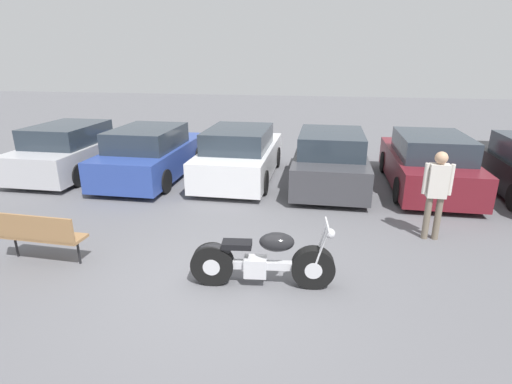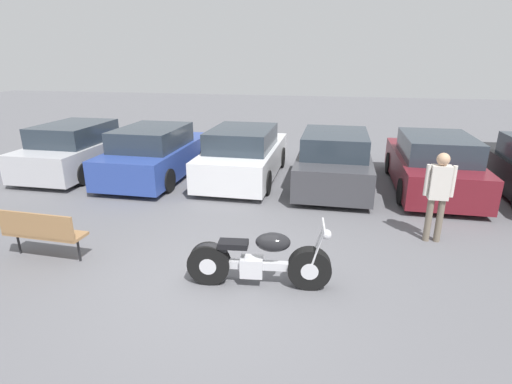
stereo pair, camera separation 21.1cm
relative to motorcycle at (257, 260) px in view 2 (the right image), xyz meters
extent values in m
plane|color=slate|center=(-0.57, -0.05, -0.41)|extent=(60.00, 60.00, 0.00)
cylinder|color=black|center=(0.78, 0.08, -0.09)|extent=(0.67, 0.27, 0.65)
cylinder|color=silver|center=(0.78, 0.08, -0.09)|extent=(0.28, 0.25, 0.26)
cylinder|color=black|center=(-0.73, -0.08, -0.09)|extent=(0.67, 0.27, 0.65)
cylinder|color=silver|center=(-0.73, -0.08, -0.09)|extent=(0.28, 0.25, 0.26)
cube|color=silver|center=(0.02, 0.00, -0.07)|extent=(1.17, 0.23, 0.12)
cube|color=silver|center=(-0.08, -0.01, -0.11)|extent=(0.36, 0.27, 0.30)
ellipsoid|color=black|center=(0.23, 0.02, 0.32)|extent=(0.55, 0.38, 0.28)
cube|color=black|center=(-0.36, -0.04, 0.26)|extent=(0.46, 0.28, 0.09)
ellipsoid|color=black|center=(-0.69, -0.07, 0.15)|extent=(0.50, 0.25, 0.20)
cylinder|color=silver|center=(0.87, 0.00, 0.25)|extent=(0.22, 0.06, 0.70)
cylinder|color=silver|center=(0.86, 0.18, 0.25)|extent=(0.22, 0.06, 0.70)
cylinder|color=silver|center=(0.95, 0.10, 0.60)|extent=(0.10, 0.62, 0.03)
sphere|color=silver|center=(0.99, 0.10, 0.48)|extent=(0.15, 0.15, 0.15)
cylinder|color=silver|center=(-0.31, 0.11, -0.20)|extent=(1.16, 0.20, 0.08)
cube|color=#BCBCC1|center=(-6.44, 5.27, 0.11)|extent=(1.83, 4.27, 0.78)
cube|color=#28333D|center=(-6.44, 5.01, 0.77)|extent=(1.61, 2.22, 0.55)
cylinder|color=black|center=(-7.30, 6.59, -0.10)|extent=(0.20, 0.62, 0.62)
cylinder|color=black|center=(-5.59, 6.59, -0.10)|extent=(0.20, 0.62, 0.62)
cylinder|color=black|center=(-7.30, 3.94, -0.10)|extent=(0.20, 0.62, 0.62)
cylinder|color=black|center=(-5.59, 3.94, -0.10)|extent=(0.20, 0.62, 0.62)
cube|color=#2D479E|center=(-3.95, 5.15, 0.11)|extent=(1.83, 4.27, 0.78)
cube|color=#28333D|center=(-3.95, 4.89, 0.77)|extent=(1.61, 2.22, 0.55)
cylinder|color=black|center=(-4.81, 6.47, -0.10)|extent=(0.20, 0.62, 0.62)
cylinder|color=black|center=(-3.10, 6.47, -0.10)|extent=(0.20, 0.62, 0.62)
cylinder|color=black|center=(-4.81, 3.82, -0.10)|extent=(0.20, 0.62, 0.62)
cylinder|color=black|center=(-3.10, 3.82, -0.10)|extent=(0.20, 0.62, 0.62)
cube|color=white|center=(-1.47, 5.48, 0.11)|extent=(1.83, 4.27, 0.78)
cube|color=#28333D|center=(-1.47, 5.23, 0.77)|extent=(1.61, 2.22, 0.55)
cylinder|color=black|center=(-2.32, 6.81, -0.10)|extent=(0.20, 0.62, 0.62)
cylinder|color=black|center=(-0.61, 6.81, -0.10)|extent=(0.20, 0.62, 0.62)
cylinder|color=black|center=(-2.32, 4.16, -0.10)|extent=(0.20, 0.62, 0.62)
cylinder|color=black|center=(-0.61, 4.16, -0.10)|extent=(0.20, 0.62, 0.62)
cube|color=#3D3D42|center=(1.02, 5.38, 0.11)|extent=(1.83, 4.27, 0.78)
cube|color=#28333D|center=(1.02, 5.12, 0.77)|extent=(1.61, 2.22, 0.55)
cylinder|color=black|center=(0.17, 6.70, -0.10)|extent=(0.20, 0.62, 0.62)
cylinder|color=black|center=(1.88, 6.70, -0.10)|extent=(0.20, 0.62, 0.62)
cylinder|color=black|center=(0.17, 4.05, -0.10)|extent=(0.20, 0.62, 0.62)
cylinder|color=black|center=(1.88, 4.05, -0.10)|extent=(0.20, 0.62, 0.62)
cube|color=maroon|center=(3.51, 5.42, 0.11)|extent=(1.83, 4.27, 0.78)
cube|color=#28333D|center=(3.51, 5.17, 0.77)|extent=(1.61, 2.22, 0.55)
cylinder|color=black|center=(2.66, 6.75, -0.10)|extent=(0.20, 0.62, 0.62)
cylinder|color=black|center=(4.37, 6.75, -0.10)|extent=(0.20, 0.62, 0.62)
cylinder|color=black|center=(2.66, 4.10, -0.10)|extent=(0.20, 0.62, 0.62)
cylinder|color=black|center=(4.37, 4.10, -0.10)|extent=(0.20, 0.62, 0.62)
cylinder|color=black|center=(5.14, 6.64, -0.10)|extent=(0.20, 0.62, 0.62)
cube|color=#997047|center=(-3.72, 0.15, 0.04)|extent=(1.43, 0.45, 0.05)
cube|color=#997047|center=(-3.72, -0.03, 0.26)|extent=(1.41, 0.09, 0.44)
cylinder|color=black|center=(-4.32, 0.17, -0.19)|extent=(0.04, 0.04, 0.45)
cylinder|color=black|center=(-3.11, 0.13, -0.19)|extent=(0.04, 0.04, 0.45)
cylinder|color=#726656|center=(2.83, 2.15, 0.01)|extent=(0.12, 0.12, 0.84)
cylinder|color=#726656|center=(3.02, 2.15, 0.01)|extent=(0.12, 0.12, 0.84)
cube|color=silver|center=(2.93, 2.15, 0.75)|extent=(0.34, 0.20, 0.63)
cylinder|color=silver|center=(2.71, 2.15, 0.78)|extent=(0.08, 0.08, 0.58)
cylinder|color=silver|center=(3.15, 2.15, 0.78)|extent=(0.08, 0.08, 0.58)
sphere|color=tan|center=(2.93, 2.15, 1.18)|extent=(0.23, 0.23, 0.23)
camera|label=1|loc=(0.83, -5.26, 2.92)|focal=28.00mm
camera|label=2|loc=(1.04, -5.22, 2.92)|focal=28.00mm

